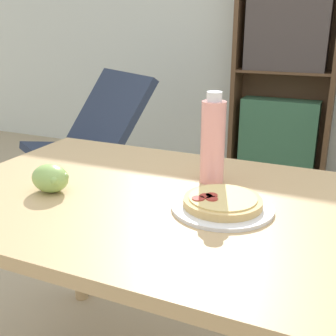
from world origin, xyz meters
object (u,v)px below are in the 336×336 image
Objects in this scene: drink_bottle at (213,141)px; grape_bunch at (51,178)px; pizza_on_plate at (222,204)px; bookshelf at (283,81)px; lounge_chair_near at (87,163)px.

grape_bunch is at bearing -146.04° from drink_bottle.
pizza_on_plate is 0.16× the size of bookshelf.
drink_bottle is at bearing -85.92° from bookshelf.
drink_bottle reaches higher than grape_bunch.
pizza_on_plate is 0.98× the size of drink_bottle.
pizza_on_plate is 0.27× the size of lounge_chair_near.
grape_bunch is 1.71m from lounge_chair_near.
drink_bottle reaches higher than pizza_on_plate.
grape_bunch is at bearing -26.98° from lounge_chair_near.
grape_bunch is 0.48m from drink_bottle.
bookshelf is at bearing 84.80° from grape_bunch.
pizza_on_plate is 2.48m from bookshelf.
pizza_on_plate is at bearing -12.82° from lounge_chair_near.
pizza_on_plate is 1.93m from lounge_chair_near.
grape_bunch is 2.56m from bookshelf.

